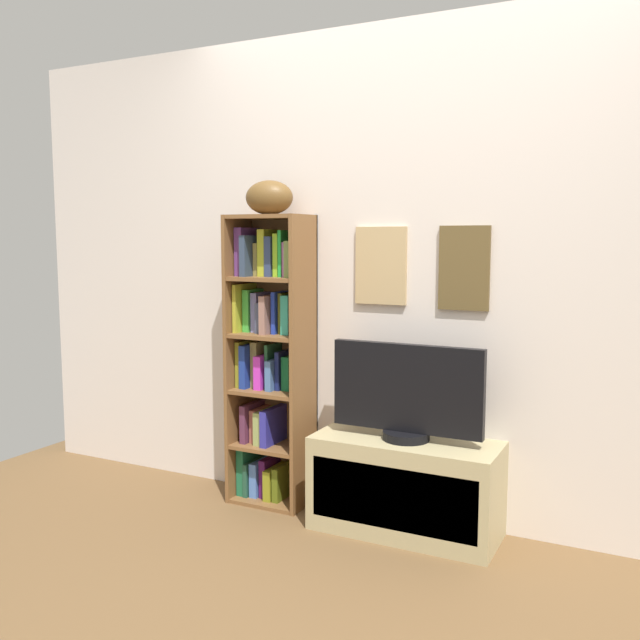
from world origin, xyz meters
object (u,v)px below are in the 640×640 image
Objects in this scene: television at (407,393)px; bookshelf at (270,359)px; tv_stand at (405,486)px; football at (269,198)px.

bookshelf is at bearing 173.98° from television.
television is at bearing -6.02° from bookshelf.
bookshelf is 1.72× the size of tv_stand.
tv_stand is (0.79, -0.08, -0.53)m from bookshelf.
television is (-0.00, 0.00, 0.45)m from tv_stand.
television reaches higher than tv_stand.
tv_stand is 1.21× the size of television.
football is 1.57m from tv_stand.
football is 0.34× the size of television.
bookshelf is at bearing 173.90° from tv_stand.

